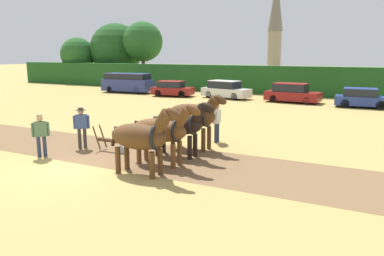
{
  "coord_description": "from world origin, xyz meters",
  "views": [
    {
      "loc": [
        9.68,
        -8.95,
        3.96
      ],
      "look_at": [
        2.87,
        3.74,
        1.1
      ],
      "focal_mm": 35.0,
      "sensor_mm": 36.0,
      "label": 1
    }
  ],
  "objects_px": {
    "tree_left": "(116,50)",
    "parked_car_center_right": "(362,98)",
    "plow": "(115,144)",
    "parked_car_center": "(292,93)",
    "tree_far_left": "(78,54)",
    "tree_center_left": "(143,42)",
    "draft_horse_lead_left": "(141,137)",
    "church_spire": "(275,23)",
    "draft_horse_lead_right": "(162,130)",
    "draft_horse_trail_left": "(179,124)",
    "parked_car_left": "(172,89)",
    "farmer_beside_team": "(217,120)",
    "farmer_onlooker_left": "(41,132)",
    "parked_car_center_left": "(225,90)",
    "farmer_at_plow": "(81,124)",
    "parked_van": "(128,83)",
    "draft_horse_trail_right": "(193,116)"
  },
  "relations": [
    {
      "from": "tree_far_left",
      "to": "plow",
      "type": "relative_size",
      "value": 3.72
    },
    {
      "from": "draft_horse_lead_right",
      "to": "parked_car_center_left",
      "type": "xyz_separation_m",
      "value": [
        -6.14,
        20.15,
        -0.52
      ]
    },
    {
      "from": "tree_far_left",
      "to": "draft_horse_lead_left",
      "type": "bearing_deg",
      "value": -42.56
    },
    {
      "from": "draft_horse_trail_left",
      "to": "farmer_at_plow",
      "type": "distance_m",
      "value": 4.36
    },
    {
      "from": "church_spire",
      "to": "parked_van",
      "type": "relative_size",
      "value": 3.32
    },
    {
      "from": "draft_horse_lead_left",
      "to": "tree_far_left",
      "type": "bearing_deg",
      "value": 136.01
    },
    {
      "from": "plow",
      "to": "farmer_onlooker_left",
      "type": "bearing_deg",
      "value": -137.98
    },
    {
      "from": "draft_horse_trail_right",
      "to": "parked_car_center_right",
      "type": "height_order",
      "value": "draft_horse_trail_right"
    },
    {
      "from": "church_spire",
      "to": "draft_horse_lead_right",
      "type": "bearing_deg",
      "value": -77.63
    },
    {
      "from": "tree_center_left",
      "to": "parked_car_left",
      "type": "distance_m",
      "value": 15.37
    },
    {
      "from": "church_spire",
      "to": "parked_van",
      "type": "height_order",
      "value": "church_spire"
    },
    {
      "from": "tree_center_left",
      "to": "draft_horse_lead_left",
      "type": "height_order",
      "value": "tree_center_left"
    },
    {
      "from": "parked_car_center_right",
      "to": "parked_car_center_left",
      "type": "bearing_deg",
      "value": 172.62
    },
    {
      "from": "tree_center_left",
      "to": "plow",
      "type": "height_order",
      "value": "tree_center_left"
    },
    {
      "from": "plow",
      "to": "parked_car_center",
      "type": "distance_m",
      "value": 19.67
    },
    {
      "from": "draft_horse_trail_left",
      "to": "draft_horse_trail_right",
      "type": "xyz_separation_m",
      "value": [
        -0.04,
        1.28,
        0.15
      ]
    },
    {
      "from": "draft_horse_lead_right",
      "to": "parked_car_left",
      "type": "relative_size",
      "value": 0.72
    },
    {
      "from": "tree_left",
      "to": "draft_horse_lead_right",
      "type": "bearing_deg",
      "value": -48.44
    },
    {
      "from": "tree_center_left",
      "to": "parked_car_center_left",
      "type": "relative_size",
      "value": 1.73
    },
    {
      "from": "draft_horse_lead_left",
      "to": "parked_car_center",
      "type": "bearing_deg",
      "value": 89.01
    },
    {
      "from": "farmer_onlooker_left",
      "to": "parked_van",
      "type": "relative_size",
      "value": 0.31
    },
    {
      "from": "tree_center_left",
      "to": "draft_horse_lead_left",
      "type": "xyz_separation_m",
      "value": [
        21.78,
        -30.73,
        -4.19
      ]
    },
    {
      "from": "tree_center_left",
      "to": "farmer_onlooker_left",
      "type": "height_order",
      "value": "tree_center_left"
    },
    {
      "from": "draft_horse_lead_left",
      "to": "farmer_beside_team",
      "type": "height_order",
      "value": "draft_horse_lead_left"
    },
    {
      "from": "draft_horse_trail_right",
      "to": "plow",
      "type": "height_order",
      "value": "draft_horse_trail_right"
    },
    {
      "from": "tree_center_left",
      "to": "draft_horse_lead_right",
      "type": "height_order",
      "value": "tree_center_left"
    },
    {
      "from": "draft_horse_trail_left",
      "to": "draft_horse_lead_right",
      "type": "bearing_deg",
      "value": -89.66
    },
    {
      "from": "farmer_beside_team",
      "to": "parked_car_center",
      "type": "xyz_separation_m",
      "value": [
        -0.43,
        15.94,
        -0.28
      ]
    },
    {
      "from": "draft_horse_trail_left",
      "to": "plow",
      "type": "bearing_deg",
      "value": -166.43
    },
    {
      "from": "tree_left",
      "to": "farmer_at_plow",
      "type": "height_order",
      "value": "tree_left"
    },
    {
      "from": "farmer_beside_team",
      "to": "parked_car_left",
      "type": "height_order",
      "value": "farmer_beside_team"
    },
    {
      "from": "church_spire",
      "to": "farmer_onlooker_left",
      "type": "height_order",
      "value": "church_spire"
    },
    {
      "from": "parked_car_left",
      "to": "parked_car_center",
      "type": "xyz_separation_m",
      "value": [
        11.1,
        0.77,
        0.05
      ]
    },
    {
      "from": "farmer_beside_team",
      "to": "parked_car_left",
      "type": "relative_size",
      "value": 0.43
    },
    {
      "from": "draft_horse_lead_left",
      "to": "parked_car_center_right",
      "type": "bearing_deg",
      "value": 74.56
    },
    {
      "from": "draft_horse_lead_left",
      "to": "farmer_at_plow",
      "type": "xyz_separation_m",
      "value": [
        -4.34,
        1.7,
        -0.27
      ]
    },
    {
      "from": "tree_left",
      "to": "parked_car_center_left",
      "type": "relative_size",
      "value": 1.73
    },
    {
      "from": "tree_left",
      "to": "parked_car_center_right",
      "type": "relative_size",
      "value": 2.03
    },
    {
      "from": "tree_center_left",
      "to": "farmer_beside_team",
      "type": "height_order",
      "value": "tree_center_left"
    },
    {
      "from": "tree_far_left",
      "to": "plow",
      "type": "bearing_deg",
      "value": -43.24
    },
    {
      "from": "draft_horse_trail_left",
      "to": "parked_car_left",
      "type": "relative_size",
      "value": 0.71
    },
    {
      "from": "farmer_onlooker_left",
      "to": "parked_car_center_left",
      "type": "height_order",
      "value": "farmer_onlooker_left"
    },
    {
      "from": "farmer_beside_team",
      "to": "draft_horse_trail_right",
      "type": "bearing_deg",
      "value": -106.23
    },
    {
      "from": "plow",
      "to": "tree_left",
      "type": "bearing_deg",
      "value": 127.69
    },
    {
      "from": "tree_center_left",
      "to": "draft_horse_lead_right",
      "type": "relative_size",
      "value": 2.75
    },
    {
      "from": "tree_center_left",
      "to": "farmer_at_plow",
      "type": "height_order",
      "value": "tree_center_left"
    },
    {
      "from": "parked_car_center_left",
      "to": "draft_horse_trail_left",
      "type": "bearing_deg",
      "value": -61.92
    },
    {
      "from": "tree_far_left",
      "to": "tree_left",
      "type": "distance_m",
      "value": 5.25
    },
    {
      "from": "tree_far_left",
      "to": "parked_car_left",
      "type": "distance_m",
      "value": 21.55
    },
    {
      "from": "farmer_at_plow",
      "to": "parked_car_center",
      "type": "bearing_deg",
      "value": 129.93
    }
  ]
}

